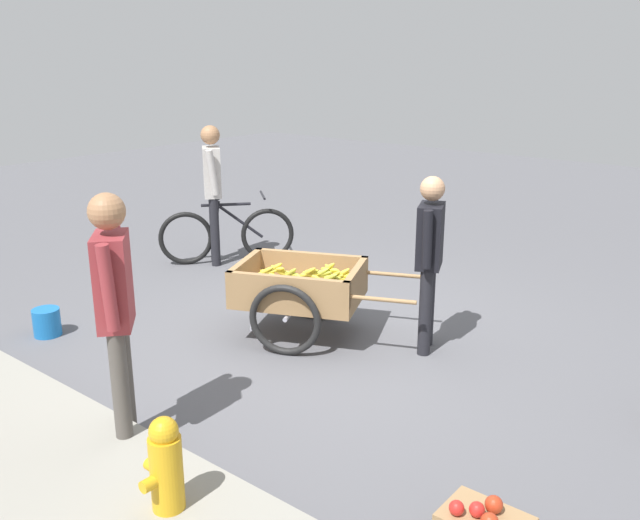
{
  "coord_description": "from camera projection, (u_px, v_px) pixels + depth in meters",
  "views": [
    {
      "loc": [
        -3.49,
        4.5,
        2.5
      ],
      "look_at": [
        0.13,
        0.04,
        0.75
      ],
      "focal_mm": 38.3,
      "sensor_mm": 36.0,
      "label": 1
    }
  ],
  "objects": [
    {
      "name": "plastic_bucket",
      "position": [
        47.0,
        322.0,
        6.26
      ],
      "size": [
        0.25,
        0.25,
        0.26
      ],
      "primitive_type": "cylinder",
      "color": "#1966B2",
      "rests_on": "ground"
    },
    {
      "name": "ground_plane",
      "position": [
        334.0,
        341.0,
        6.18
      ],
      "size": [
        24.0,
        24.0,
        0.0
      ],
      "primitive_type": "plane",
      "color": "#56565B"
    },
    {
      "name": "fire_hydrant",
      "position": [
        166.0,
        473.0,
        3.67
      ],
      "size": [
        0.25,
        0.25,
        0.67
      ],
      "color": "gold",
      "rests_on": "ground"
    },
    {
      "name": "bicycle",
      "position": [
        227.0,
        235.0,
        8.39
      ],
      "size": [
        1.12,
        1.3,
        0.85
      ],
      "color": "black",
      "rests_on": "ground"
    },
    {
      "name": "fruit_cart",
      "position": [
        301.0,
        291.0,
        6.17
      ],
      "size": [
        1.82,
        1.36,
        0.73
      ],
      "color": "#937047",
      "rests_on": "ground"
    },
    {
      "name": "vendor_person",
      "position": [
        430.0,
        249.0,
        5.75
      ],
      "size": [
        0.32,
        0.5,
        1.53
      ],
      "color": "black",
      "rests_on": "ground"
    },
    {
      "name": "cyclist_person",
      "position": [
        212.0,
        182.0,
        8.17
      ],
      "size": [
        0.42,
        0.45,
        1.69
      ],
      "color": "black",
      "rests_on": "ground"
    },
    {
      "name": "bystander_person",
      "position": [
        115.0,
        298.0,
        4.27
      ],
      "size": [
        0.41,
        0.39,
        1.7
      ],
      "color": "#4C4742",
      "rests_on": "ground"
    }
  ]
}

